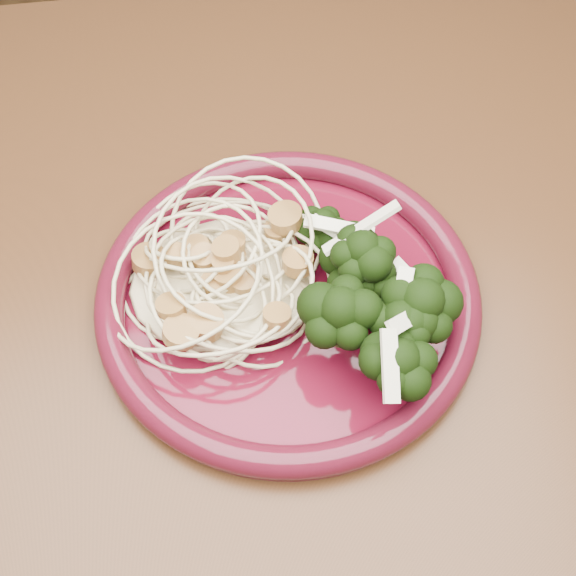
% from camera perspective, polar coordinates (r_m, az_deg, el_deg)
% --- Properties ---
extents(dining_table, '(1.20, 0.80, 0.75)m').
position_cam_1_polar(dining_table, '(0.63, 1.23, -8.08)').
color(dining_table, '#472814').
rests_on(dining_table, ground).
extents(dinner_plate, '(0.34, 0.34, 0.02)m').
position_cam_1_polar(dinner_plate, '(0.55, -0.00, -0.61)').
color(dinner_plate, '#4E0919').
rests_on(dinner_plate, dining_table).
extents(spaghetti_pile, '(0.16, 0.15, 0.03)m').
position_cam_1_polar(spaghetti_pile, '(0.55, -4.71, 0.92)').
color(spaghetti_pile, beige).
rests_on(spaghetti_pile, dinner_plate).
extents(scallop_cluster, '(0.15, 0.15, 0.04)m').
position_cam_1_polar(scallop_cluster, '(0.52, -4.97, 3.08)').
color(scallop_cluster, '#A3783D').
rests_on(scallop_cluster, spaghetti_pile).
extents(broccoli_pile, '(0.14, 0.18, 0.05)m').
position_cam_1_polar(broccoli_pile, '(0.53, 6.01, -0.35)').
color(broccoli_pile, black).
rests_on(broccoli_pile, dinner_plate).
extents(onion_garnish, '(0.10, 0.12, 0.05)m').
position_cam_1_polar(onion_garnish, '(0.50, 6.34, 1.79)').
color(onion_garnish, '#F0EFCC').
rests_on(onion_garnish, broccoli_pile).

